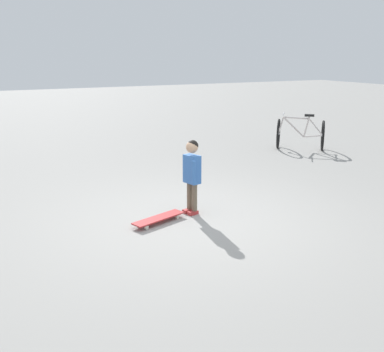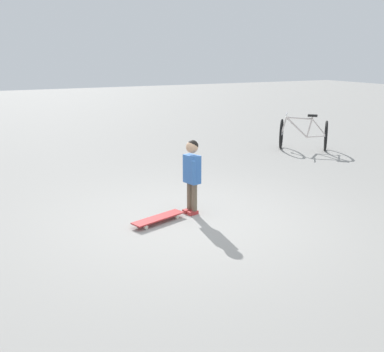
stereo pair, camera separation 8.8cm
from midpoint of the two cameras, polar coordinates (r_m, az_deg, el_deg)
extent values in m
plane|color=gray|center=(6.24, 0.63, -5.74)|extent=(50.00, 50.00, 0.00)
cylinder|color=brown|center=(6.46, -0.07, -2.75)|extent=(0.08, 0.08, 0.42)
cube|color=#B73333|center=(6.51, -0.28, -4.61)|extent=(0.16, 0.11, 0.05)
cylinder|color=brown|center=(6.54, -0.70, -2.53)|extent=(0.08, 0.08, 0.42)
cube|color=#B73333|center=(6.59, -0.89, -4.36)|extent=(0.16, 0.11, 0.05)
cube|color=#386BB7|center=(6.38, -0.39, 0.87)|extent=(0.19, 0.27, 0.40)
cylinder|color=#386BB7|center=(6.21, -0.19, 0.45)|extent=(0.06, 0.06, 0.32)
cylinder|color=#386BB7|center=(6.54, -0.86, 1.20)|extent=(0.06, 0.06, 0.32)
sphere|color=tan|center=(6.31, -0.40, 3.64)|extent=(0.17, 0.17, 0.17)
sphere|color=black|center=(6.32, -0.33, 3.78)|extent=(0.16, 0.16, 0.16)
cube|color=#B22D2D|center=(6.21, -4.59, -5.24)|extent=(0.81, 0.43, 0.02)
cube|color=#B7B7BC|center=(6.05, -6.57, -6.00)|extent=(0.06, 0.11, 0.02)
cube|color=#B7B7BC|center=(6.39, -2.71, -4.75)|extent=(0.06, 0.11, 0.02)
cylinder|color=beige|center=(6.01, -6.11, -6.39)|extent=(0.06, 0.05, 0.06)
cylinder|color=beige|center=(6.12, -7.01, -6.02)|extent=(0.06, 0.05, 0.06)
cylinder|color=beige|center=(6.35, -2.24, -5.11)|extent=(0.06, 0.05, 0.06)
cylinder|color=beige|center=(6.45, -3.16, -4.78)|extent=(0.06, 0.05, 0.06)
torus|color=black|center=(11.12, 10.49, 5.20)|extent=(0.50, 0.57, 0.71)
torus|color=black|center=(11.11, 15.76, 4.88)|extent=(0.50, 0.57, 0.71)
cylinder|color=#B7B7BC|center=(11.12, 10.49, 5.20)|extent=(0.08, 0.08, 0.06)
cylinder|color=#B7B7BC|center=(11.11, 15.76, 4.88)|extent=(0.08, 0.08, 0.06)
cylinder|color=silver|center=(11.08, 12.32, 5.99)|extent=(0.42, 0.37, 0.48)
cylinder|color=silver|center=(11.05, 12.65, 7.07)|extent=(0.47, 0.41, 0.06)
cylinder|color=silver|center=(11.08, 13.86, 5.95)|extent=(0.13, 0.12, 0.48)
cylinder|color=silver|center=(11.11, 14.64, 4.82)|extent=(0.35, 0.31, 0.08)
cylinder|color=silver|center=(11.08, 14.98, 5.90)|extent=(0.28, 0.25, 0.40)
cylinder|color=silver|center=(11.09, 10.80, 6.21)|extent=(0.12, 0.11, 0.41)
cube|color=black|center=(11.04, 14.21, 7.34)|extent=(0.23, 0.22, 0.05)
cylinder|color=#B7B7BC|center=(11.05, 11.13, 7.62)|extent=(0.32, 0.36, 0.02)
camera|label=1|loc=(0.04, -90.39, -0.11)|focal=42.79mm
camera|label=2|loc=(0.04, 89.61, 0.11)|focal=42.79mm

